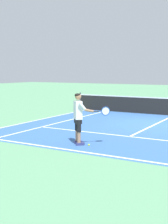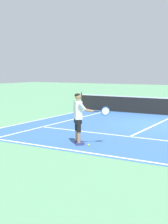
{
  "view_description": "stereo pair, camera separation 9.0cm",
  "coord_description": "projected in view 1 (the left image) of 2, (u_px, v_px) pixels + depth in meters",
  "views": [
    {
      "loc": [
        4.34,
        -14.06,
        2.45
      ],
      "look_at": [
        -1.02,
        -4.77,
        1.05
      ],
      "focal_mm": 50.92,
      "sensor_mm": 36.0,
      "label": 1
    },
    {
      "loc": [
        4.42,
        -14.02,
        2.45
      ],
      "look_at": [
        -1.02,
        -4.77,
        1.05
      ],
      "focal_mm": 50.92,
      "sensor_mm": 36.0,
      "label": 2
    }
  ],
  "objects": [
    {
      "name": "line_baseline",
      "position": [
        94.0,
        153.0,
        9.44
      ],
      "size": [
        10.98,
        0.1,
        0.01
      ],
      "primitive_type": "cube",
      "color": "white",
      "rests_on": "ground"
    },
    {
      "name": "tennis_ball_near_feet",
      "position": [
        89.0,
        145.0,
        10.41
      ],
      "size": [
        0.07,
        0.07,
        0.07
      ],
      "primitive_type": "sphere",
      "color": "#CCE02D",
      "rests_on": "ground"
    },
    {
      "name": "line_doubles_left",
      "position": [
        42.0,
        119.0,
        16.12
      ],
      "size": [
        0.1,
        9.22,
        0.01
      ],
      "primitive_type": "cube",
      "color": "white",
      "rests_on": "ground"
    },
    {
      "name": "tennis_player",
      "position": [
        79.0,
        115.0,
        10.49
      ],
      "size": [
        1.16,
        0.73,
        1.71
      ],
      "color": "navy",
      "rests_on": "ground"
    },
    {
      "name": "court_inner_surface",
      "position": [
        146.0,
        129.0,
        13.4
      ],
      "size": [
        10.98,
        9.62,
        0.0
      ],
      "primitive_type": "cube",
      "color": "#3866A8",
      "rests_on": "ground"
    },
    {
      "name": "ground_plane",
      "position": [
        155.0,
        124.0,
        14.55
      ],
      "size": [
        80.0,
        80.0,
        0.0
      ],
      "primitive_type": "plane",
      "color": "#609E70"
    },
    {
      "name": "line_service",
      "position": [
        130.0,
        137.0,
        11.86
      ],
      "size": [
        8.23,
        0.1,
        0.01
      ],
      "primitive_type": "cube",
      "color": "white",
      "rests_on": "ground"
    },
    {
      "name": "line_singles_left",
      "position": [
        64.0,
        121.0,
        15.44
      ],
      "size": [
        0.1,
        9.22,
        0.01
      ],
      "primitive_type": "cube",
      "color": "white",
      "rests_on": "ground"
    },
    {
      "name": "line_centre_service",
      "position": [
        156.0,
        124.0,
        14.61
      ],
      "size": [
        0.1,
        6.4,
        0.01
      ],
      "primitive_type": "cube",
      "color": "white",
      "rests_on": "ground"
    }
  ]
}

